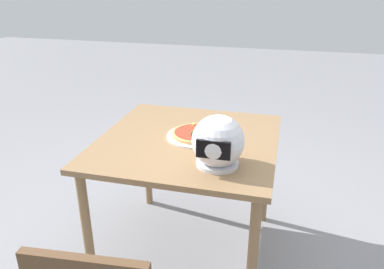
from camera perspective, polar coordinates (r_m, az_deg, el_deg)
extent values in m
plane|color=gray|center=(2.50, -0.52, -16.93)|extent=(14.00, 14.00, 0.00)
cube|color=olive|center=(2.09, -0.59, -1.00)|extent=(0.97, 0.99, 0.03)
cylinder|color=olive|center=(2.59, 11.17, -5.83)|extent=(0.05, 0.05, 0.74)
cylinder|color=olive|center=(2.75, -6.79, -3.73)|extent=(0.05, 0.05, 0.74)
cylinder|color=olive|center=(1.88, 9.11, -18.60)|extent=(0.05, 0.05, 0.74)
cylinder|color=olive|center=(2.09, -15.55, -14.23)|extent=(0.05, 0.05, 0.74)
cylinder|color=white|center=(2.10, 0.59, -0.23)|extent=(0.33, 0.33, 0.01)
cylinder|color=tan|center=(2.10, 0.59, 0.15)|extent=(0.27, 0.27, 0.02)
cylinder|color=red|center=(2.09, 0.59, 0.41)|extent=(0.24, 0.24, 0.00)
sphere|color=#234C1E|center=(2.10, 3.29, 0.85)|extent=(0.04, 0.04, 0.04)
sphere|color=#234C1E|center=(2.01, 0.54, -0.25)|extent=(0.03, 0.03, 0.03)
sphere|color=#234C1E|center=(2.03, 0.35, 0.10)|extent=(0.04, 0.04, 0.04)
sphere|color=#234C1E|center=(2.16, 1.76, 1.56)|extent=(0.04, 0.04, 0.04)
cylinder|color=#E0D172|center=(2.18, 0.23, 1.56)|extent=(0.02, 0.02, 0.01)
cylinder|color=#E0D172|center=(2.14, 0.89, 1.20)|extent=(0.02, 0.02, 0.02)
cylinder|color=#E0D172|center=(2.11, 0.68, 0.87)|extent=(0.02, 0.02, 0.01)
cylinder|color=#E0D172|center=(2.15, 2.82, 1.33)|extent=(0.02, 0.02, 0.02)
sphere|color=silver|center=(1.76, 3.96, -0.99)|extent=(0.25, 0.25, 0.25)
cylinder|color=silver|center=(1.81, 3.86, -4.31)|extent=(0.20, 0.20, 0.02)
cube|color=black|center=(1.66, 3.26, -2.31)|extent=(0.15, 0.02, 0.08)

